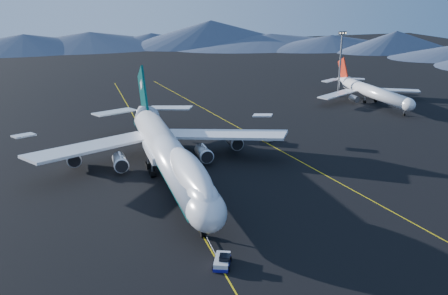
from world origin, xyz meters
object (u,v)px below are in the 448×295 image
object	(u,v)px
boeing_747	(169,153)
service_van	(267,138)
floodlight_mast	(340,64)
second_jet	(372,92)
pushback_tug	(222,262)

from	to	relation	value
boeing_747	service_van	bearing A→B (deg)	32.15
boeing_747	floodlight_mast	xyz separation A→B (m)	(74.78, 59.72, 5.94)
second_jet	service_van	xyz separation A→B (m)	(-50.35, -28.39, -3.26)
second_jet	boeing_747	bearing A→B (deg)	-150.46
pushback_tug	floodlight_mast	distance (m)	121.55
pushback_tug	second_jet	xyz separation A→B (m)	(80.03, 82.96, 3.32)
boeing_747	floodlight_mast	size ratio (longest dim) A/B	3.12
service_van	floodlight_mast	xyz separation A→B (m)	(44.78, 40.86, 11.09)
pushback_tug	second_jet	bearing A→B (deg)	70.12
boeing_747	second_jet	distance (m)	93.23
boeing_747	service_van	size ratio (longest dim) A/B	15.18
pushback_tug	floodlight_mast	xyz separation A→B (m)	(74.46, 95.43, 11.14)
boeing_747	second_jet	world-z (taller)	boeing_747
pushback_tug	service_van	xyz separation A→B (m)	(29.68, 54.57, 0.06)
second_jet	service_van	distance (m)	57.89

